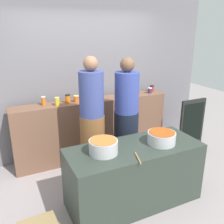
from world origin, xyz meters
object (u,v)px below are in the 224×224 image
Objects in this scene: cooking_pot_left at (103,147)px; chalkboard_sign at (192,124)px; wooden_spoon at (138,158)px; preserve_jar_2 at (68,99)px; cook_in_cap at (126,122)px; preserve_jar_6 at (150,90)px; preserve_jar_0 at (43,101)px; preserve_jar_7 at (152,88)px; preserve_jar_5 at (135,92)px; preserve_jar_1 at (57,101)px; preserve_jar_3 at (76,99)px; preserve_jar_4 at (94,95)px; cook_with_tongs at (92,127)px; cooking_pot_center at (162,138)px.

chalkboard_sign reaches higher than cooking_pot_left.
wooden_spoon is (0.30, -0.29, -0.07)m from cooking_pot_left.
cook_in_cap reaches higher than preserve_jar_2.
preserve_jar_6 reaches higher than cooking_pot_left.
preserve_jar_7 is (2.03, 0.02, -0.01)m from preserve_jar_0.
preserve_jar_6 is at bearing -4.88° from preserve_jar_5.
preserve_jar_3 is (0.33, 0.07, -0.01)m from preserve_jar_1.
preserve_jar_0 is 0.84m from preserve_jar_4.
preserve_jar_4 is 1.25× the size of preserve_jar_7.
preserve_jar_4 is (0.33, 0.06, 0.02)m from preserve_jar_3.
cook_with_tongs is at bearing -148.40° from preserve_jar_5.
preserve_jar_7 is at bearing 41.20° from preserve_jar_6.
preserve_jar_1 is 0.37× the size of cooking_pot_center.
preserve_jar_2 reaches higher than wooden_spoon.
preserve_jar_0 reaches higher than wooden_spoon.
cooking_pot_left reaches higher than wooden_spoon.
preserve_jar_4 reaches higher than preserve_jar_2.
cook_in_cap is at bearing -175.72° from chalkboard_sign.
preserve_jar_7 is (1.19, 0.01, -0.01)m from preserve_jar_4.
wooden_spoon is 2.19m from chalkboard_sign.
preserve_jar_7 is at bearing 2.30° from preserve_jar_3.
preserve_jar_0 reaches higher than preserve_jar_7.
wooden_spoon is at bearing -156.03° from cooking_pot_center.
cook_in_cap is (1.09, -0.69, -0.29)m from preserve_jar_0.
cooking_pot_left is (0.39, -1.41, -0.23)m from preserve_jar_0.
preserve_jar_1 is 0.91× the size of preserve_jar_4.
preserve_jar_2 is 0.47m from preserve_jar_4.
cooking_pot_center is (-0.87, -1.51, -0.23)m from preserve_jar_7.
preserve_jar_4 is 1.75m from wooden_spoon.
preserve_jar_6 is 0.11× the size of chalkboard_sign.
wooden_spoon is (-1.23, -1.63, -0.29)m from preserve_jar_6.
preserve_jar_4 reaches higher than preserve_jar_3.
cooking_pot_center is at bearing -49.93° from cook_with_tongs.
wooden_spoon is at bearing -80.23° from cook_with_tongs.
cook_with_tongs reaches higher than preserve_jar_0.
cooking_pot_left is 0.42m from wooden_spoon.
preserve_jar_4 is 0.79m from preserve_jar_5.
preserve_jar_6 is at bearing 25.02° from cook_with_tongs.
wooden_spoon is (-0.94, -1.65, -0.29)m from preserve_jar_5.
cook_in_cap reaches higher than preserve_jar_3.
chalkboard_sign is at bearing -13.97° from preserve_jar_2.
preserve_jar_2 is at bearing 118.62° from cooking_pot_center.
preserve_jar_2 is (0.37, -0.04, -0.00)m from preserve_jar_0.
chalkboard_sign is (0.63, -0.51, -0.60)m from preserve_jar_6.
preserve_jar_0 reaches higher than preserve_jar_6.
preserve_jar_5 is at bearing -4.82° from preserve_jar_4.
preserve_jar_3 is 0.91m from cook_in_cap.
cooking_pot_center is at bearing -119.94° from preserve_jar_7.
cooking_pot_center is 0.37× the size of chalkboard_sign.
preserve_jar_5 reaches higher than cooking_pot_left.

